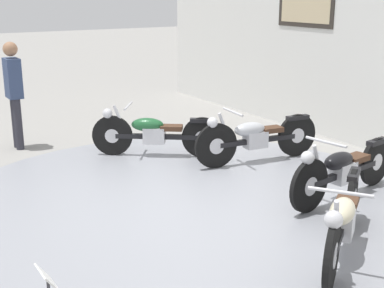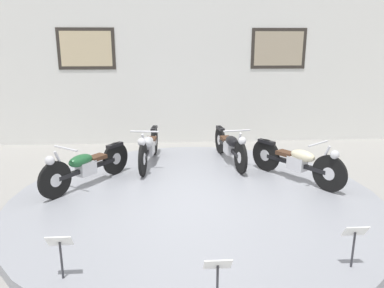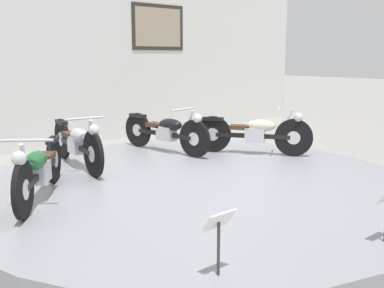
% 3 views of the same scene
% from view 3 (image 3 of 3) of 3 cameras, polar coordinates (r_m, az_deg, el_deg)
% --- Properties ---
extents(ground_plane, '(60.00, 60.00, 0.00)m').
position_cam_3_polar(ground_plane, '(6.02, 0.26, -6.17)').
color(ground_plane, gray).
extents(display_platform, '(5.91, 5.91, 0.16)m').
position_cam_3_polar(display_platform, '(6.00, 0.26, -5.43)').
color(display_platform, gray).
rests_on(display_platform, ground_plane).
extents(back_wall, '(14.00, 0.22, 4.39)m').
position_cam_3_polar(back_wall, '(9.26, -17.08, 13.18)').
color(back_wall, silver).
rests_on(back_wall, ground_plane).
extents(motorcycle_green, '(1.21, 1.61, 0.78)m').
position_cam_3_polar(motorcycle_green, '(5.43, -18.86, -2.88)').
color(motorcycle_green, black).
rests_on(motorcycle_green, display_platform).
extents(motorcycle_silver, '(0.54, 1.98, 0.80)m').
position_cam_3_polar(motorcycle_silver, '(6.81, -14.37, 0.26)').
color(motorcycle_silver, black).
rests_on(motorcycle_silver, display_platform).
extents(motorcycle_black, '(0.54, 1.95, 0.78)m').
position_cam_3_polar(motorcycle_black, '(7.67, -3.25, 1.73)').
color(motorcycle_black, black).
rests_on(motorcycle_black, display_platform).
extents(motorcycle_cream, '(1.18, 1.64, 0.79)m').
position_cam_3_polar(motorcycle_cream, '(7.57, 8.01, 1.52)').
color(motorcycle_cream, black).
rests_on(motorcycle_cream, display_platform).
extents(info_placard_front_left, '(0.26, 0.11, 0.51)m').
position_cam_3_polar(info_placard_front_left, '(3.40, 3.41, -10.74)').
color(info_placard_front_left, '#333338').
rests_on(info_placard_front_left, display_platform).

